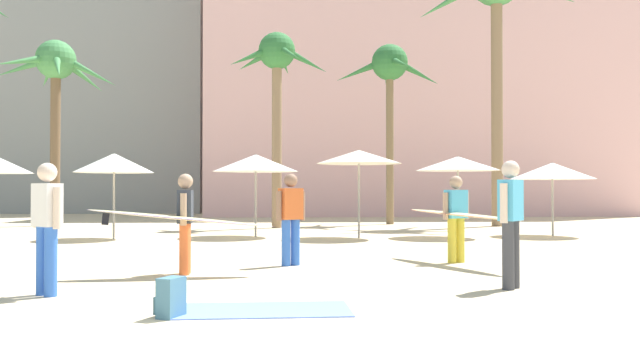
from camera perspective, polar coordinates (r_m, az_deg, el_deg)
name	(u,v)px	position (r m, az deg, el deg)	size (l,w,h in m)	color
ground	(262,360)	(5.30, -5.07, -15.41)	(120.00, 120.00, 0.00)	beige
hotel_pink	(410,80)	(39.42, 7.88, 8.64)	(23.02, 11.08, 15.78)	beige
hotel_tower_gray	(113,11)	(45.75, -17.71, 13.89)	(12.53, 8.85, 26.04)	gray
palm_tree_far_left	(55,75)	(27.20, -22.17, 8.51)	(4.85, 4.46, 7.11)	brown
palm_tree_left	(390,74)	(26.44, 6.15, 9.18)	(4.33, 4.47, 7.18)	brown
palm_tree_right	(277,71)	(23.75, -3.80, 9.54)	(3.59, 3.73, 7.03)	#896B4C
palm_tree_far_right	(496,1)	(26.30, 15.20, 14.93)	(6.07, 5.80, 10.28)	#896B4C
cafe_umbrella_0	(114,163)	(18.86, -17.59, 1.43)	(2.17, 2.17, 2.36)	gray
cafe_umbrella_1	(359,157)	(18.29, 3.42, 2.03)	(2.39, 2.39, 2.47)	gray
cafe_umbrella_2	(256,163)	(18.89, -5.65, 1.49)	(2.46, 2.46, 2.38)	gray
cafe_umbrella_3	(458,164)	(19.01, 11.97, 1.42)	(2.38, 2.38, 2.31)	gray
cafe_umbrella_4	(552,171)	(20.26, 19.68, 0.75)	(2.43, 2.43, 2.15)	gray
beach_towel	(264,310)	(7.35, -4.91, -11.26)	(1.90, 0.96, 0.01)	#6684E0
backpack	(170,298)	(7.08, -12.98, -10.04)	(0.33, 0.35, 0.42)	#426F84
person_far_left	(184,219)	(10.45, -11.84, -3.35)	(2.86, 0.92, 1.60)	orange
person_near_right	(458,215)	(12.14, 11.99, -3.00)	(1.55, 3.03, 1.60)	gold
person_far_right	(511,218)	(9.18, 16.36, -3.23)	(0.46, 0.53, 1.73)	#3D3D42
person_mid_center	(291,215)	(11.55, -2.58, -3.10)	(0.55, 0.42, 1.63)	blue
person_mid_left	(47,223)	(8.93, -22.80, -3.47)	(0.51, 0.48, 1.68)	blue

